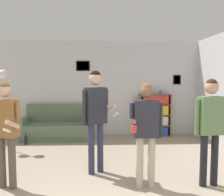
# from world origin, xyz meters

# --- Properties ---
(wall_back) EXTENTS (7.93, 0.08, 2.70)m
(wall_back) POSITION_xyz_m (0.00, 4.77, 1.35)
(wall_back) COLOR silver
(wall_back) RESTS_ON ground_plane
(couch) EXTENTS (1.87, 0.80, 0.91)m
(couch) POSITION_xyz_m (-1.21, 4.36, 0.30)
(couch) COLOR #5B7056
(couch) RESTS_ON ground_plane
(bookshelf) EXTENTS (0.87, 0.30, 1.20)m
(bookshelf) POSITION_xyz_m (1.50, 4.55, 0.60)
(bookshelf) COLOR brown
(bookshelf) RESTS_ON ground_plane
(person_player_foreground_left) EXTENTS (0.48, 0.53, 1.61)m
(person_player_foreground_left) POSITION_xyz_m (-1.43, 1.32, 0.99)
(person_player_foreground_left) COLOR brown
(person_player_foreground_left) RESTS_ON ground_plane
(person_player_foreground_center) EXTENTS (0.61, 0.39, 1.80)m
(person_player_foreground_center) POSITION_xyz_m (-0.10, 1.86, 1.12)
(person_player_foreground_center) COLOR #2D334C
(person_player_foreground_center) RESTS_ON ground_plane
(person_watcher_holding_cup) EXTENTS (0.50, 0.40, 1.60)m
(person_watcher_holding_cup) POSITION_xyz_m (0.68, 1.26, 0.98)
(person_watcher_holding_cup) COLOR #B7AD99
(person_watcher_holding_cup) RESTS_ON ground_plane
(person_spectator_near_bookshelf) EXTENTS (0.50, 0.24, 1.66)m
(person_spectator_near_bookshelf) POSITION_xyz_m (1.67, 1.28, 1.02)
(person_spectator_near_bookshelf) COLOR black
(person_spectator_near_bookshelf) RESTS_ON ground_plane
(bottle_on_floor) EXTENTS (0.07, 0.07, 0.29)m
(bottle_on_floor) POSITION_xyz_m (-1.90, 3.75, 0.11)
(bottle_on_floor) COLOR black
(bottle_on_floor) RESTS_ON ground_plane
(drinking_cup) EXTENTS (0.08, 0.08, 0.11)m
(drinking_cup) POSITION_xyz_m (1.66, 4.55, 1.25)
(drinking_cup) COLOR blue
(drinking_cup) RESTS_ON bookshelf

